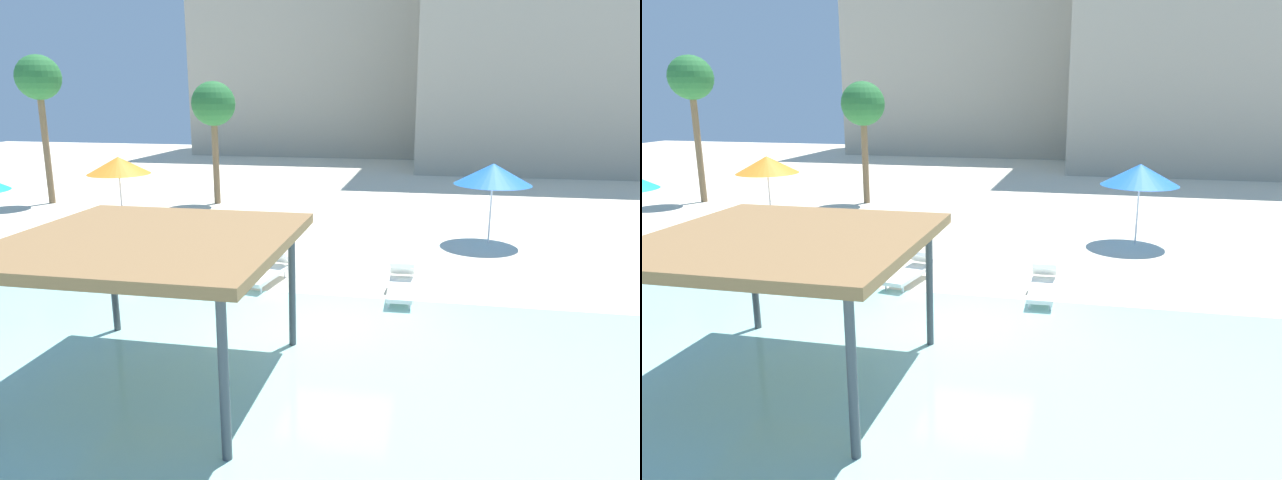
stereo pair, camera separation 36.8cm
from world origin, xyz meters
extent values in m
plane|color=beige|center=(0.00, 0.00, 0.00)|extent=(80.00, 80.00, 0.00)
cube|color=#99D1C6|center=(0.00, -5.25, 0.02)|extent=(44.00, 13.50, 0.04)
cylinder|color=#42474C|center=(-4.42, -1.44, 1.22)|extent=(0.14, 0.14, 2.45)
cylinder|color=#42474C|center=(-0.64, -1.44, 1.22)|extent=(0.14, 0.14, 2.45)
cylinder|color=#42474C|center=(-0.64, -5.23, 1.22)|extent=(0.14, 0.14, 2.45)
cube|color=olive|center=(-2.53, -3.34, 2.54)|extent=(4.48, 4.48, 0.18)
cylinder|color=silver|center=(3.83, 7.64, 0.98)|extent=(0.06, 0.06, 1.96)
cone|color=blue|center=(3.83, 7.64, 2.30)|extent=(2.47, 2.47, 0.68)
cylinder|color=silver|center=(-8.99, 7.02, 1.03)|extent=(0.06, 0.06, 2.05)
cone|color=orange|center=(-8.99, 7.02, 2.35)|extent=(2.21, 2.21, 0.61)
cylinder|color=white|center=(-6.67, 2.42, 0.11)|extent=(0.05, 0.05, 0.22)
cylinder|color=white|center=(-7.14, 2.52, 0.11)|extent=(0.05, 0.05, 0.22)
cylinder|color=white|center=(-6.36, 3.82, 0.11)|extent=(0.05, 0.05, 0.22)
cylinder|color=white|center=(-6.83, 3.93, 0.11)|extent=(0.05, 0.05, 0.22)
cube|color=white|center=(-6.75, 3.17, 0.27)|extent=(0.98, 1.89, 0.10)
cube|color=white|center=(-6.59, 3.90, 0.55)|extent=(0.70, 0.63, 0.40)
cylinder|color=white|center=(1.55, 0.92, 0.11)|extent=(0.05, 0.05, 0.22)
cylinder|color=white|center=(1.07, 0.91, 0.11)|extent=(0.05, 0.05, 0.22)
cylinder|color=white|center=(1.52, 2.36, 0.11)|extent=(0.05, 0.05, 0.22)
cylinder|color=white|center=(1.04, 2.35, 0.11)|extent=(0.05, 0.05, 0.22)
cube|color=white|center=(1.29, 1.63, 0.27)|extent=(0.63, 1.81, 0.10)
cube|color=white|center=(1.28, 2.38, 0.55)|extent=(0.61, 0.52, 0.40)
cylinder|color=white|center=(-2.12, 1.32, 0.11)|extent=(0.05, 0.05, 0.22)
cylinder|color=white|center=(-2.59, 1.41, 0.11)|extent=(0.05, 0.05, 0.22)
cylinder|color=white|center=(-1.87, 2.74, 0.11)|extent=(0.05, 0.05, 0.22)
cylinder|color=white|center=(-2.34, 2.82, 0.11)|extent=(0.05, 0.05, 0.22)
cube|color=white|center=(-2.23, 2.07, 0.27)|extent=(0.90, 1.88, 0.10)
cube|color=white|center=(-2.10, 2.80, 0.55)|extent=(0.68, 0.60, 0.40)
cylinder|color=white|center=(-4.96, 5.21, 0.11)|extent=(0.05, 0.05, 0.22)
cylinder|color=white|center=(-5.44, 5.17, 0.11)|extent=(0.05, 0.05, 0.22)
cylinder|color=white|center=(-5.11, 6.65, 0.11)|extent=(0.05, 0.05, 0.22)
cylinder|color=white|center=(-5.58, 6.60, 0.11)|extent=(0.05, 0.05, 0.22)
cube|color=white|center=(-5.27, 5.91, 0.27)|extent=(0.78, 1.85, 0.10)
cube|color=white|center=(-5.35, 6.64, 0.55)|extent=(0.65, 0.57, 0.40)
cylinder|color=brown|center=(-7.52, 12.65, 2.01)|extent=(0.28, 0.28, 4.01)
sphere|color=#286B33|center=(-7.52, 12.65, 4.36)|extent=(1.90, 1.90, 1.90)
cylinder|color=brown|center=(-14.85, 11.28, 2.55)|extent=(0.28, 0.28, 5.11)
sphere|color=#286B33|center=(-14.85, 11.28, 5.46)|extent=(1.90, 1.90, 1.90)
cube|color=#B2A893|center=(-5.17, 36.45, 8.32)|extent=(23.14, 9.96, 16.65)
cube|color=#B2A893|center=(11.82, 28.46, 9.56)|extent=(22.13, 10.14, 19.11)
camera|label=1|loc=(1.95, -11.85, 4.91)|focal=32.85mm
camera|label=2|loc=(2.31, -11.77, 4.91)|focal=32.85mm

